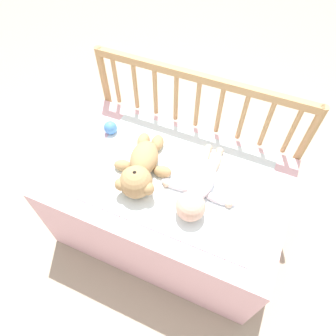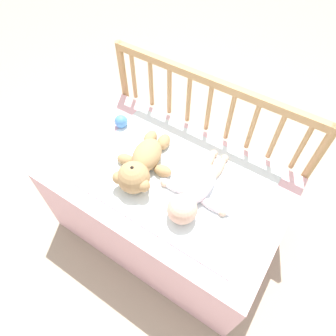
% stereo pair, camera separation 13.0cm
% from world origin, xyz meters
% --- Properties ---
extents(ground_plane, '(12.00, 12.00, 0.00)m').
position_xyz_m(ground_plane, '(0.00, 0.00, 0.00)').
color(ground_plane, tan).
extents(crib_mattress, '(1.08, 0.67, 0.50)m').
position_xyz_m(crib_mattress, '(0.00, 0.00, 0.25)').
color(crib_mattress, '#EDB7C6').
rests_on(crib_mattress, ground_plane).
extents(crib_rail, '(1.08, 0.04, 0.80)m').
position_xyz_m(crib_rail, '(0.00, 0.36, 0.57)').
color(crib_rail, tan).
rests_on(crib_rail, ground_plane).
extents(blanket, '(0.80, 0.56, 0.01)m').
position_xyz_m(blanket, '(0.03, 0.02, 0.50)').
color(blanket, white).
rests_on(blanket, crib_mattress).
extents(teddy_bear, '(0.27, 0.39, 0.14)m').
position_xyz_m(teddy_bear, '(-0.11, -0.04, 0.56)').
color(teddy_bear, tan).
rests_on(teddy_bear, crib_mattress).
extents(baby, '(0.33, 0.43, 0.12)m').
position_xyz_m(baby, '(0.15, -0.02, 0.54)').
color(baby, white).
rests_on(baby, crib_mattress).
extents(toy_ball, '(0.07, 0.07, 0.07)m').
position_xyz_m(toy_ball, '(-0.37, 0.14, 0.53)').
color(toy_ball, '#4C8CDB').
rests_on(toy_ball, crib_mattress).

